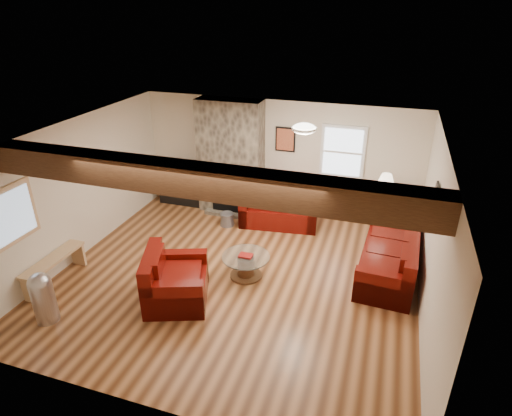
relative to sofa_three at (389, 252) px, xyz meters
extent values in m
plane|color=#552E16|center=(-2.48, -0.99, -0.41)|extent=(8.00, 8.00, 0.00)
plane|color=white|center=(-2.48, -0.99, 2.09)|extent=(8.00, 8.00, 0.00)
plane|color=beige|center=(-2.48, 1.76, 0.84)|extent=(8.00, 0.00, 8.00)
plane|color=beige|center=(-2.48, -3.74, 0.84)|extent=(8.00, 0.00, 8.00)
plane|color=beige|center=(-5.48, -0.99, 0.84)|extent=(0.00, 7.50, 7.50)
plane|color=beige|center=(0.52, -0.99, 0.84)|extent=(0.00, 7.50, 7.50)
cube|color=#351D10|center=(-2.48, -2.24, 1.90)|extent=(6.00, 0.36, 0.38)
cube|color=#39332C|center=(-3.48, 1.51, 0.84)|extent=(1.40, 0.50, 2.50)
cube|color=black|center=(-3.48, 1.26, 0.04)|extent=(0.70, 0.06, 0.90)
cube|color=#39332C|center=(-3.48, 1.21, -0.37)|extent=(1.00, 0.25, 0.08)
cylinder|color=#482E17|center=(-2.32, -0.87, -0.39)|extent=(0.55, 0.55, 0.04)
cylinder|color=#482E17|center=(-2.32, -0.87, -0.23)|extent=(0.29, 0.29, 0.37)
cylinder|color=white|center=(-2.32, -0.87, -0.02)|extent=(0.82, 0.82, 0.02)
cube|color=maroon|center=(-2.32, -0.87, 0.01)|extent=(0.23, 0.16, 0.03)
cube|color=black|center=(-4.71, 1.54, -0.15)|extent=(1.05, 0.42, 0.53)
imported|color=black|center=(-4.71, 1.54, 0.33)|extent=(0.74, 0.10, 0.42)
cylinder|color=#AE8448|center=(-0.22, 1.08, -0.39)|extent=(0.25, 0.25, 0.03)
cylinder|color=#AE8448|center=(-0.22, 1.08, 0.23)|extent=(0.03, 0.03, 1.27)
cone|color=beige|center=(-0.22, 1.08, 0.88)|extent=(0.36, 0.36, 0.25)
camera|label=1|loc=(-0.26, -6.68, 3.90)|focal=30.00mm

